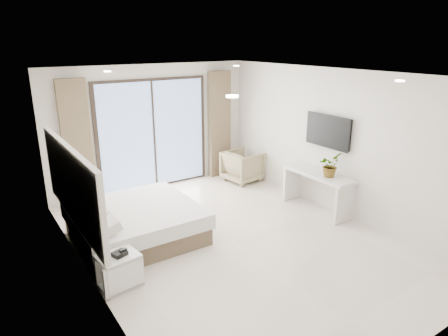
{
  "coord_description": "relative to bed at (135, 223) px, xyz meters",
  "views": [
    {
      "loc": [
        -3.43,
        -4.86,
        3.19
      ],
      "look_at": [
        0.07,
        0.4,
        1.14
      ],
      "focal_mm": 32.0,
      "sensor_mm": 36.0,
      "label": 1
    }
  ],
  "objects": [
    {
      "name": "room_shell",
      "position": [
        1.13,
        -0.1,
        1.29
      ],
      "size": [
        4.62,
        6.22,
        2.72
      ],
      "color": "silver",
      "rests_on": "ground"
    },
    {
      "name": "phone",
      "position": [
        -0.67,
        -1.19,
        0.21
      ],
      "size": [
        0.21,
        0.19,
        0.06
      ],
      "primitive_type": "cube",
      "rotation": [
        0.0,
        0.0,
        0.32
      ],
      "color": "black",
      "rests_on": "nightstand"
    },
    {
      "name": "nightstand",
      "position": [
        -0.69,
        -1.16,
        -0.05
      ],
      "size": [
        0.56,
        0.48,
        0.46
      ],
      "rotation": [
        0.0,
        0.0,
        0.12
      ],
      "color": "silver",
      "rests_on": "ground"
    },
    {
      "name": "ground",
      "position": [
        1.33,
        -0.95,
        -0.29
      ],
      "size": [
        6.2,
        6.2,
        0.0
      ],
      "primitive_type": "plane",
      "color": "beige",
      "rests_on": "ground"
    },
    {
      "name": "bed",
      "position": [
        0.0,
        0.0,
        0.0
      ],
      "size": [
        1.95,
        1.86,
        0.68
      ],
      "color": "brown",
      "rests_on": "ground"
    },
    {
      "name": "plant",
      "position": [
        3.37,
        -1.09,
        0.65
      ],
      "size": [
        0.53,
        0.56,
        0.34
      ],
      "primitive_type": "imported",
      "rotation": [
        0.0,
        0.0,
        0.39
      ],
      "color": "#33662D",
      "rests_on": "console_desk"
    },
    {
      "name": "armchair",
      "position": [
        3.18,
        1.33,
        0.11
      ],
      "size": [
        0.81,
        0.85,
        0.79
      ],
      "primitive_type": "imported",
      "rotation": [
        0.0,
        0.0,
        1.69
      ],
      "color": "#9B8C65",
      "rests_on": "ground"
    },
    {
      "name": "console_desk",
      "position": [
        3.37,
        -0.82,
        0.27
      ],
      "size": [
        0.47,
        1.5,
        0.77
      ],
      "color": "silver",
      "rests_on": "ground"
    }
  ]
}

